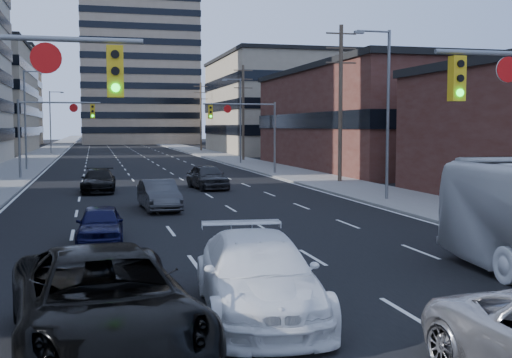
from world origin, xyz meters
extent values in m
cube|color=black|center=(0.00, 130.00, 0.01)|extent=(18.00, 300.00, 0.02)
cube|color=slate|center=(-11.50, 130.00, 0.07)|extent=(5.00, 300.00, 0.15)
cube|color=slate|center=(11.50, 130.00, 0.07)|extent=(5.00, 300.00, 0.15)
cube|color=#472119|center=(24.00, 50.00, 4.50)|extent=(20.00, 30.00, 9.00)
cube|color=gray|center=(25.00, 88.00, 7.00)|extent=(22.00, 28.00, 14.00)
cube|color=gray|center=(6.00, 150.00, 29.00)|extent=(26.00, 26.00, 58.00)
cube|color=gray|center=(32.00, 130.00, 6.00)|extent=(22.00, 22.00, 12.00)
cube|color=gold|center=(-4.10, 8.00, 5.15)|extent=(0.35, 0.28, 1.10)
cylinder|color=black|center=(-4.10, 7.84, 5.50)|extent=(0.18, 0.06, 0.18)
cylinder|color=black|center=(-4.10, 7.84, 5.15)|extent=(0.18, 0.06, 0.18)
cylinder|color=#0CE526|center=(-4.10, 7.84, 4.80)|extent=(0.18, 0.06, 0.18)
cylinder|color=white|center=(-5.50, 7.97, 5.40)|extent=(0.64, 0.06, 0.64)
cube|color=gold|center=(4.10, 8.00, 5.15)|extent=(0.35, 0.28, 1.10)
cylinder|color=black|center=(4.10, 7.84, 5.50)|extent=(0.18, 0.06, 0.18)
cylinder|color=black|center=(4.10, 7.84, 5.15)|extent=(0.18, 0.06, 0.18)
cylinder|color=#0CE526|center=(4.10, 7.84, 4.80)|extent=(0.18, 0.06, 0.18)
cylinder|color=white|center=(5.50, 7.97, 5.40)|extent=(0.64, 0.06, 0.64)
cylinder|color=slate|center=(-10.00, 45.00, 3.00)|extent=(0.18, 0.18, 6.00)
cylinder|color=slate|center=(-7.00, 45.00, 5.80)|extent=(6.00, 0.12, 0.12)
cube|color=gold|center=(-4.60, 45.00, 5.15)|extent=(0.35, 0.28, 1.10)
cylinder|color=black|center=(-4.60, 44.84, 5.50)|extent=(0.18, 0.06, 0.18)
cylinder|color=black|center=(-4.60, 44.84, 5.15)|extent=(0.18, 0.06, 0.18)
cylinder|color=#0CE526|center=(-4.60, 44.84, 4.80)|extent=(0.18, 0.06, 0.18)
cylinder|color=white|center=(-6.00, 44.97, 5.40)|extent=(0.64, 0.06, 0.64)
cylinder|color=slate|center=(10.00, 45.00, 3.00)|extent=(0.18, 0.18, 6.00)
cylinder|color=slate|center=(7.00, 45.00, 5.80)|extent=(6.00, 0.12, 0.12)
cube|color=gold|center=(4.60, 45.00, 5.15)|extent=(0.35, 0.28, 1.10)
cylinder|color=black|center=(4.60, 44.84, 5.50)|extent=(0.18, 0.06, 0.18)
cylinder|color=black|center=(4.60, 44.84, 5.15)|extent=(0.18, 0.06, 0.18)
cylinder|color=#0CE526|center=(4.60, 44.84, 4.80)|extent=(0.18, 0.06, 0.18)
cylinder|color=white|center=(6.00, 44.97, 5.40)|extent=(0.64, 0.06, 0.64)
cylinder|color=#4C3D2D|center=(12.20, 36.00, 5.50)|extent=(0.28, 0.28, 11.00)
cube|color=#4C3D2D|center=(12.20, 36.00, 10.40)|extent=(2.20, 0.10, 0.10)
cube|color=#4C3D2D|center=(12.20, 36.00, 9.40)|extent=(2.20, 0.10, 0.10)
cube|color=#4C3D2D|center=(12.20, 36.00, 8.40)|extent=(2.20, 0.10, 0.10)
cylinder|color=#4C3D2D|center=(12.20, 66.00, 5.50)|extent=(0.28, 0.28, 11.00)
cube|color=#4C3D2D|center=(12.20, 66.00, 10.40)|extent=(2.20, 0.10, 0.10)
cube|color=#4C3D2D|center=(12.20, 66.00, 9.40)|extent=(2.20, 0.10, 0.10)
cube|color=#4C3D2D|center=(12.20, 66.00, 8.40)|extent=(2.20, 0.10, 0.10)
cylinder|color=#4C3D2D|center=(12.20, 96.00, 5.50)|extent=(0.28, 0.28, 11.00)
cube|color=#4C3D2D|center=(12.20, 96.00, 10.40)|extent=(2.20, 0.10, 0.10)
cube|color=#4C3D2D|center=(12.20, 96.00, 9.40)|extent=(2.20, 0.10, 0.10)
cube|color=#4C3D2D|center=(12.20, 96.00, 8.40)|extent=(2.20, 0.10, 0.10)
cylinder|color=slate|center=(-10.50, 55.00, 4.50)|extent=(0.16, 0.16, 9.00)
cylinder|color=slate|center=(-9.60, 55.00, 8.90)|extent=(1.80, 0.10, 0.10)
cube|color=slate|center=(-8.80, 55.00, 8.82)|extent=(0.50, 0.22, 0.14)
cylinder|color=slate|center=(-10.50, 90.00, 4.50)|extent=(0.16, 0.16, 9.00)
cylinder|color=slate|center=(-9.60, 90.00, 8.90)|extent=(1.80, 0.10, 0.10)
cube|color=slate|center=(-8.80, 90.00, 8.82)|extent=(0.50, 0.22, 0.14)
cylinder|color=slate|center=(10.50, 25.00, 4.50)|extent=(0.16, 0.16, 9.00)
cylinder|color=slate|center=(9.60, 25.00, 8.90)|extent=(1.80, 0.10, 0.10)
cube|color=slate|center=(8.80, 25.00, 8.82)|extent=(0.50, 0.22, 0.14)
cylinder|color=slate|center=(10.50, 60.00, 4.50)|extent=(0.16, 0.16, 9.00)
cylinder|color=slate|center=(9.60, 60.00, 8.90)|extent=(1.80, 0.10, 0.10)
cube|color=slate|center=(8.80, 60.00, 8.82)|extent=(0.50, 0.22, 0.14)
imported|color=black|center=(-4.47, 5.13, 0.90)|extent=(3.70, 6.79, 1.80)
imported|color=white|center=(-1.28, 6.70, 0.84)|extent=(2.90, 6.00, 1.68)
imported|color=black|center=(-4.41, 16.16, 0.65)|extent=(1.68, 3.86, 1.29)
imported|color=#38383B|center=(-1.60, 24.39, 0.72)|extent=(1.82, 4.49, 1.45)
imported|color=black|center=(-4.32, 33.67, 0.70)|extent=(2.22, 4.94, 1.40)
imported|color=#2C2C2E|center=(2.42, 34.05, 0.79)|extent=(2.40, 4.84, 1.58)
camera|label=1|loc=(-4.58, -6.16, 3.98)|focal=45.00mm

